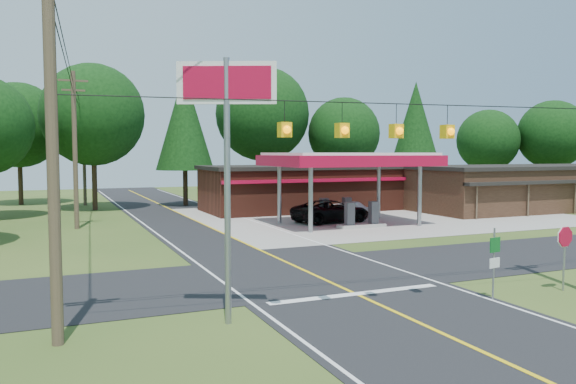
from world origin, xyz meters
name	(u,v)px	position (x,y,z in m)	size (l,w,h in m)	color
ground	(311,274)	(0.00, 0.00, 0.00)	(120.00, 120.00, 0.00)	#2F491A
main_highway	(311,274)	(0.00, 0.00, 0.01)	(8.00, 120.00, 0.02)	black
cross_road	(311,274)	(0.00, 0.00, 0.01)	(70.00, 7.00, 0.02)	black
lane_center_yellow	(311,273)	(0.00, 0.00, 0.03)	(0.15, 110.00, 0.00)	yellow
gas_canopy	(348,162)	(9.00, 13.00, 4.27)	(10.60, 7.40, 4.88)	gray
convenience_store	(300,188)	(10.00, 22.98, 1.92)	(16.40, 7.55, 3.80)	#512217
strip_building	(525,187)	(28.00, 15.98, 1.91)	(20.40, 8.75, 3.80)	#342015
utility_pole_near_left	(52,139)	(-9.50, -5.00, 5.20)	(1.80, 0.30, 10.00)	#473828
utility_pole_far_left	(75,147)	(-8.00, 18.00, 5.20)	(1.80, 0.30, 10.00)	#473828
utility_pole_north	(84,154)	(-6.50, 35.00, 4.75)	(0.30, 0.30, 9.50)	#473828
overhead_beacons	(370,106)	(-1.00, -6.00, 6.21)	(17.04, 2.04, 1.03)	black
treeline_backdrop	(190,120)	(0.82, 24.01, 7.49)	(70.27, 51.59, 13.30)	#332316
suv_car	(331,211)	(8.50, 14.50, 0.79)	(5.65, 5.65, 1.57)	black
sedan_car	(354,208)	(12.00, 17.37, 0.59)	(3.49, 3.49, 1.19)	white
big_stop_sign	(227,125)	(-5.00, -5.01, 5.64)	(2.56, 1.24, 7.49)	gray
octagonal_stop_sign	(565,242)	(7.00, -6.01, 1.73)	(0.81, 0.13, 2.33)	gray
route_sign_post	(494,257)	(3.80, -6.02, 1.44)	(0.49, 0.13, 2.40)	gray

